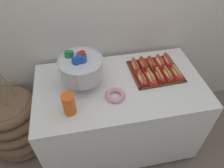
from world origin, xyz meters
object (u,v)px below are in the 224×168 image
(floor_vase, at_px, (16,123))
(cup_stack, at_px, (69,104))
(donut, at_px, (115,95))
(hot_dog_1, at_px, (151,77))
(hot_dog_5, at_px, (135,65))
(hot_dog_7, at_px, (152,63))
(serving_tray, at_px, (155,72))
(punch_bowl, at_px, (81,68))
(hot_dog_4, at_px, (176,72))
(hot_dog_9, at_px, (168,60))
(hot_dog_8, at_px, (160,62))
(hot_dog_2, at_px, (159,75))
(hot_dog_6, at_px, (144,64))
(buffet_table, at_px, (119,113))
(hot_dog_0, at_px, (142,78))
(hot_dog_3, at_px, (168,74))

(floor_vase, xyz_separation_m, cup_stack, (0.57, -0.36, 0.59))
(cup_stack, xyz_separation_m, donut, (0.34, 0.08, -0.06))
(hot_dog_1, height_order, hot_dog_5, hot_dog_1)
(floor_vase, bearing_deg, hot_dog_7, 0.40)
(hot_dog_1, relative_size, donut, 1.16)
(serving_tray, height_order, punch_bowl, punch_bowl)
(serving_tray, xyz_separation_m, hot_dog_1, (-0.07, -0.09, 0.03))
(hot_dog_4, relative_size, donut, 1.10)
(hot_dog_1, height_order, punch_bowl, punch_bowl)
(hot_dog_5, relative_size, cup_stack, 1.05)
(hot_dog_9, bearing_deg, hot_dog_8, -177.61)
(serving_tray, bearing_deg, hot_dog_2, -87.61)
(punch_bowl, height_order, donut, punch_bowl)
(hot_dog_6, distance_m, donut, 0.43)
(buffet_table, distance_m, punch_bowl, 0.62)
(floor_vase, distance_m, donut, 1.09)
(serving_tray, xyz_separation_m, hot_dog_0, (-0.15, -0.09, 0.03))
(hot_dog_3, relative_size, donut, 1.06)
(cup_stack, bearing_deg, hot_dog_1, 17.32)
(hot_dog_5, distance_m, hot_dog_6, 0.08)
(hot_dog_7, relative_size, hot_dog_8, 0.98)
(cup_stack, height_order, donut, cup_stack)
(hot_dog_5, distance_m, cup_stack, 0.68)
(hot_dog_3, height_order, donut, hot_dog_3)
(floor_vase, xyz_separation_m, hot_dog_4, (1.45, -0.15, 0.54))
(buffet_table, bearing_deg, hot_dog_2, 1.23)
(hot_dog_5, distance_m, hot_dog_7, 0.15)
(punch_bowl, bearing_deg, hot_dog_5, 12.67)
(hot_dog_9, xyz_separation_m, donut, (-0.53, -0.30, -0.01))
(serving_tray, height_order, donut, donut)
(hot_dog_6, height_order, hot_dog_9, hot_dog_6)
(buffet_table, xyz_separation_m, cup_stack, (-0.40, -0.20, 0.46))
(hot_dog_4, bearing_deg, hot_dog_2, -177.61)
(buffet_table, xyz_separation_m, hot_dog_9, (0.47, 0.18, 0.41))
(hot_dog_2, height_order, punch_bowl, punch_bowl)
(hot_dog_8, xyz_separation_m, punch_bowl, (-0.68, -0.11, 0.14))
(floor_vase, xyz_separation_m, hot_dog_7, (1.29, 0.01, 0.54))
(hot_dog_3, bearing_deg, hot_dog_7, 116.84)
(floor_vase, bearing_deg, cup_stack, -32.57)
(serving_tray, relative_size, hot_dog_4, 2.55)
(hot_dog_5, xyz_separation_m, punch_bowl, (-0.46, -0.10, 0.14))
(hot_dog_0, relative_size, hot_dog_6, 0.99)
(hot_dog_5, xyz_separation_m, cup_stack, (-0.57, -0.37, 0.05))
(buffet_table, distance_m, floor_vase, 0.99)
(cup_stack, bearing_deg, hot_dog_3, 14.66)
(floor_vase, relative_size, donut, 7.69)
(hot_dog_3, bearing_deg, hot_dog_0, -177.61)
(cup_stack, bearing_deg, hot_dog_0, 19.12)
(serving_tray, relative_size, hot_dog_5, 2.43)
(hot_dog_3, xyz_separation_m, hot_dog_6, (-0.16, 0.16, 0.00))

